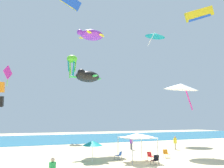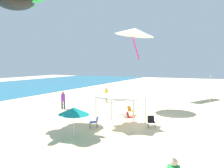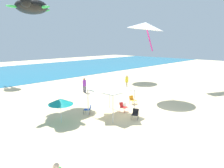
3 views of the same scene
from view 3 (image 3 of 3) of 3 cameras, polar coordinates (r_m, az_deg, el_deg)
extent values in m
cube|color=beige|center=(18.89, 11.51, -8.42)|extent=(120.00, 120.00, 0.10)
cube|color=teal|center=(46.73, -27.18, 2.33)|extent=(120.00, 26.65, 0.02)
cylinder|color=#B7B7BC|center=(16.58, 0.26, -6.83)|extent=(0.07, 0.07, 2.18)
cylinder|color=#B7B7BC|center=(18.61, 5.90, -4.86)|extent=(0.07, 0.07, 2.18)
cylinder|color=#B7B7BC|center=(18.52, -6.35, -4.95)|extent=(0.07, 0.07, 2.18)
cylinder|color=#B7B7BC|center=(20.36, -0.58, -3.39)|extent=(0.07, 0.07, 2.18)
cube|color=silver|center=(18.18, -0.21, -1.48)|extent=(2.87, 2.98, 0.10)
pyramid|color=silver|center=(18.13, -0.21, -0.77)|extent=(2.81, 2.92, 0.36)
cylinder|color=silver|center=(17.15, -13.34, -6.93)|extent=(0.07, 0.11, 1.95)
cone|color=teal|center=(16.90, -13.43, -4.49)|extent=(1.92, 1.93, 0.53)
cylinder|color=black|center=(17.59, 5.06, -8.85)|extent=(0.02, 0.02, 0.40)
cylinder|color=black|center=(17.50, 6.75, -9.00)|extent=(0.02, 0.02, 0.40)
cylinder|color=black|center=(18.07, 5.42, -8.31)|extent=(0.02, 0.02, 0.40)
cylinder|color=black|center=(17.98, 7.06, -8.45)|extent=(0.02, 0.02, 0.40)
cube|color=black|center=(17.72, 6.08, -8.04)|extent=(0.70, 0.70, 0.03)
cube|color=black|center=(17.92, 6.28, -7.11)|extent=(0.33, 0.50, 0.41)
cylinder|color=black|center=(21.57, 5.52, -5.06)|extent=(0.02, 0.02, 0.40)
cylinder|color=black|center=(21.90, 6.55, -4.82)|extent=(0.02, 0.02, 0.40)
cylinder|color=black|center=(21.95, 4.63, -4.75)|extent=(0.02, 0.02, 0.40)
cylinder|color=black|center=(22.28, 5.65, -4.53)|extent=(0.02, 0.02, 0.40)
cube|color=orange|center=(21.87, 5.60, -4.29)|extent=(0.61, 0.61, 0.03)
cube|color=orange|center=(22.03, 5.11, -3.60)|extent=(0.51, 0.22, 0.41)
cylinder|color=black|center=(19.38, -7.10, -6.99)|extent=(0.02, 0.02, 0.40)
cylinder|color=black|center=(18.90, -7.54, -7.47)|extent=(0.02, 0.02, 0.40)
cylinder|color=black|center=(19.24, -5.60, -7.08)|extent=(0.02, 0.02, 0.40)
cylinder|color=black|center=(18.77, -6.00, -7.57)|extent=(0.02, 0.02, 0.40)
cube|color=blue|center=(19.01, -6.57, -6.70)|extent=(0.72, 0.72, 0.03)
cube|color=blue|center=(18.87, -5.73, -6.15)|extent=(0.48, 0.39, 0.41)
cylinder|color=black|center=(19.21, 3.40, -7.08)|extent=(0.02, 0.02, 0.40)
cylinder|color=black|center=(19.63, 4.25, -6.69)|extent=(0.02, 0.02, 0.40)
cylinder|color=black|center=(19.49, 2.12, -6.80)|extent=(0.02, 0.02, 0.40)
cylinder|color=black|center=(19.90, 2.98, -6.42)|extent=(0.02, 0.02, 0.40)
cube|color=red|center=(19.50, 3.20, -6.18)|extent=(0.58, 0.58, 0.03)
cube|color=red|center=(19.59, 2.49, -5.45)|extent=(0.51, 0.19, 0.41)
cube|color=white|center=(21.30, 2.81, -5.29)|extent=(0.52, 0.67, 0.36)
cube|color=white|center=(21.24, 2.82, -4.77)|extent=(0.53, 0.69, 0.04)
cylinder|color=#C6B28C|center=(29.33, 3.87, -0.26)|extent=(0.16, 0.16, 0.81)
cylinder|color=#C6B28C|center=(29.02, 3.96, -0.38)|extent=(0.16, 0.16, 0.81)
cylinder|color=yellow|center=(29.03, 3.93, 1.13)|extent=(0.42, 0.42, 0.70)
sphere|color=tan|center=(28.95, 3.94, 2.07)|extent=(0.26, 0.26, 0.26)
cylinder|color=#33384C|center=(26.69, -7.07, -1.44)|extent=(0.16, 0.16, 0.83)
cylinder|color=#33384C|center=(26.96, -7.45, -1.33)|extent=(0.16, 0.16, 0.83)
cylinder|color=purple|center=(26.67, -7.30, 0.24)|extent=(0.43, 0.43, 0.72)
sphere|color=#A87A56|center=(26.58, -7.33, 1.29)|extent=(0.27, 0.27, 0.27)
sphere|color=beige|center=(9.02, -14.56, -20.28)|extent=(0.25, 0.25, 0.25)
cone|color=white|center=(24.15, 8.81, 14.94)|extent=(5.00, 5.03, 1.16)
cylinder|color=#E02D9E|center=(25.65, 9.82, 11.73)|extent=(0.44, 0.98, 2.86)
ellipsoid|color=black|center=(22.30, -20.48, 18.58)|extent=(4.50, 4.62, 1.33)
sphere|color=black|center=(20.36, -21.78, 19.56)|extent=(0.91, 0.91, 0.91)
ellipsoid|color=green|center=(21.06, -17.37, 18.83)|extent=(0.60, 1.43, 0.20)
ellipsoid|color=green|center=(21.62, -24.63, 18.13)|extent=(1.50, 0.83, 0.20)
ellipsoid|color=green|center=(23.29, -17.23, 18.06)|extent=(0.60, 1.43, 0.20)
ellipsoid|color=green|center=(23.68, -22.30, 17.61)|extent=(1.50, 0.83, 0.20)
camera|label=1|loc=(8.16, 118.51, -22.49)|focal=36.74mm
camera|label=2|loc=(6.55, -78.77, -11.75)|focal=39.03mm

